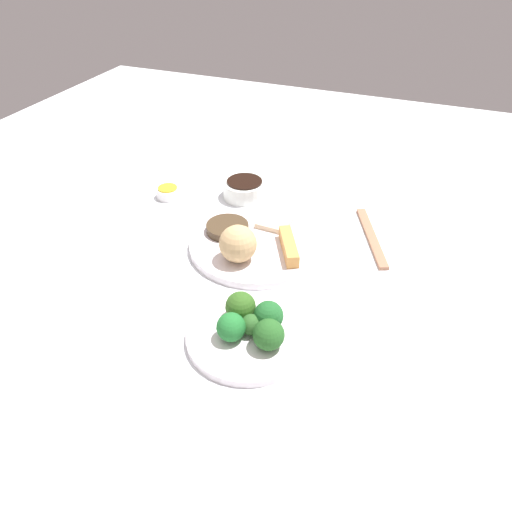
% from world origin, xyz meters
% --- Properties ---
extents(tabletop, '(2.20, 2.20, 0.02)m').
position_xyz_m(tabletop, '(0.00, 0.00, 0.01)').
color(tabletop, white).
rests_on(tabletop, ground).
extents(main_plate, '(0.29, 0.29, 0.02)m').
position_xyz_m(main_plate, '(0.02, -0.02, 0.03)').
color(main_plate, white).
rests_on(main_plate, tabletop).
extents(rice_scoop, '(0.08, 0.08, 0.08)m').
position_xyz_m(rice_scoop, '(0.03, 0.05, 0.07)').
color(rice_scoop, tan).
rests_on(rice_scoop, main_plate).
extents(spring_roll, '(0.08, 0.12, 0.03)m').
position_xyz_m(spring_roll, '(-0.06, -0.01, 0.05)').
color(spring_roll, '#D99549').
rests_on(spring_roll, main_plate).
extents(crab_rangoon_wonton, '(0.07, 0.07, 0.01)m').
position_xyz_m(crab_rangoon_wonton, '(0.01, -0.10, 0.04)').
color(crab_rangoon_wonton, beige).
rests_on(crab_rangoon_wonton, main_plate).
extents(stir_fry_heap, '(0.09, 0.09, 0.02)m').
position_xyz_m(stir_fry_heap, '(0.09, -0.03, 0.04)').
color(stir_fry_heap, '#453421').
rests_on(stir_fry_heap, main_plate).
extents(broccoli_plate, '(0.21, 0.21, 0.01)m').
position_xyz_m(broccoli_plate, '(-0.07, 0.24, 0.03)').
color(broccoli_plate, white).
rests_on(broccoli_plate, tabletop).
extents(broccoli_floret_0, '(0.05, 0.05, 0.05)m').
position_xyz_m(broccoli_floret_0, '(-0.05, 0.26, 0.06)').
color(broccoli_floret_0, '#21702E').
rests_on(broccoli_floret_0, broccoli_plate).
extents(broccoli_floret_1, '(0.05, 0.05, 0.05)m').
position_xyz_m(broccoli_floret_1, '(-0.09, 0.21, 0.06)').
color(broccoli_floret_1, '#1F5E28').
rests_on(broccoli_floret_1, broccoli_plate).
extents(broccoli_floret_2, '(0.05, 0.05, 0.05)m').
position_xyz_m(broccoli_floret_2, '(-0.11, 0.25, 0.06)').
color(broccoli_floret_2, '#245922').
rests_on(broccoli_floret_2, broccoli_plate).
extents(broccoli_floret_3, '(0.05, 0.05, 0.05)m').
position_xyz_m(broccoli_floret_3, '(-0.04, 0.21, 0.06)').
color(broccoli_floret_3, '#315E1E').
rests_on(broccoli_floret_3, broccoli_plate).
extents(broccoli_floret_4, '(0.04, 0.04, 0.04)m').
position_xyz_m(broccoli_floret_4, '(-0.07, 0.24, 0.05)').
color(broccoli_floret_4, '#2B5925').
rests_on(broccoli_floret_4, broccoli_plate).
extents(soy_sauce_bowl, '(0.11, 0.11, 0.04)m').
position_xyz_m(soy_sauce_bowl, '(0.13, -0.21, 0.04)').
color(soy_sauce_bowl, white).
rests_on(soy_sauce_bowl, tabletop).
extents(soy_sauce_bowl_liquid, '(0.09, 0.09, 0.00)m').
position_xyz_m(soy_sauce_bowl_liquid, '(0.13, -0.21, 0.06)').
color(soy_sauce_bowl_liquid, black).
rests_on(soy_sauce_bowl_liquid, soy_sauce_bowl).
extents(sauce_ramekin_hot_mustard, '(0.06, 0.06, 0.02)m').
position_xyz_m(sauce_ramekin_hot_mustard, '(0.31, -0.14, 0.03)').
color(sauce_ramekin_hot_mustard, white).
rests_on(sauce_ramekin_hot_mustard, tabletop).
extents(sauce_ramekin_hot_mustard_liquid, '(0.05, 0.05, 0.00)m').
position_xyz_m(sauce_ramekin_hot_mustard_liquid, '(0.31, -0.14, 0.05)').
color(sauce_ramekin_hot_mustard_liquid, gold).
rests_on(sauce_ramekin_hot_mustard_liquid, sauce_ramekin_hot_mustard).
extents(chopsticks_pair, '(0.11, 0.22, 0.01)m').
position_xyz_m(chopsticks_pair, '(-0.20, -0.15, 0.02)').
color(chopsticks_pair, '#A97053').
rests_on(chopsticks_pair, tabletop).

